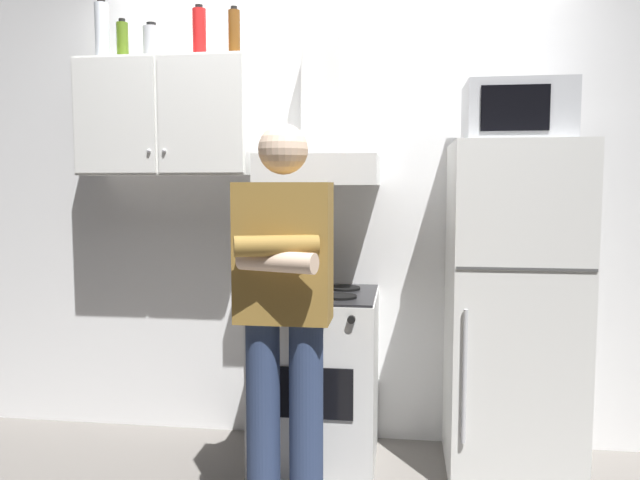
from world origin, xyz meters
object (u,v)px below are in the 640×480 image
bottle_beer_brown (234,34)px  bottle_soda_red (199,34)px  bottle_canister_steel (152,43)px  range_hood (320,146)px  person_standing (284,309)px  stove_oven (317,376)px  microwave (517,113)px  bottle_vodka_clear (102,32)px  bottle_olive_oil (122,42)px  refrigerator (512,310)px  upper_cabinet (169,118)px

bottle_beer_brown → bottle_soda_red: bearing=-176.4°
bottle_beer_brown → bottle_canister_steel: bearing=-178.2°
range_hood → person_standing: range_hood is taller
range_hood → bottle_soda_red: 0.87m
stove_oven → microwave: bearing=1.2°
microwave → bottle_vodka_clear: bearing=177.0°
microwave → bottle_olive_oil: bearing=176.6°
person_standing → bottle_soda_red: bearing=127.8°
refrigerator → bottle_beer_brown: bottle_beer_brown is taller
range_hood → bottle_olive_oil: size_ratio=3.38×
stove_oven → person_standing: bearing=-94.7°
bottle_canister_steel → bottle_vodka_clear: bearing=-175.8°
bottle_olive_oil → bottle_beer_brown: bottle_beer_brown is taller
bottle_soda_red → refrigerator: bearing=-5.4°
bottle_canister_steel → stove_oven: bearing=-9.4°
stove_oven → microwave: (0.95, 0.02, 1.31)m
bottle_olive_oil → refrigerator: bearing=-4.0°
range_hood → refrigerator: size_ratio=0.47×
person_standing → bottle_canister_steel: 1.68m
stove_oven → bottle_canister_steel: size_ratio=4.40×
microwave → bottle_soda_red: size_ratio=1.71×
bottle_vodka_clear → bottle_canister_steel: bearing=4.2°
refrigerator → microwave: microwave is taller
person_standing → bottle_vodka_clear: bottle_vodka_clear is taller
bottle_olive_oil → bottle_beer_brown: (0.60, 0.02, 0.02)m
stove_oven → person_standing: person_standing is taller
refrigerator → bottle_soda_red: bearing=174.6°
bottle_canister_steel → refrigerator: bearing=-4.6°
bottle_canister_steel → bottle_vodka_clear: size_ratio=0.62×
microwave → refrigerator: bearing=-89.1°
person_standing → bottle_olive_oil: size_ratio=7.39×
person_standing → bottle_beer_brown: size_ratio=6.10×
refrigerator → stove_oven: bearing=-180.0°
stove_oven → bottle_beer_brown: bearing=160.2°
microwave → person_standing: bearing=-148.0°
bottle_olive_oil → person_standing: bearing=-36.6°
microwave → bottle_beer_brown: size_ratio=1.78×
upper_cabinet → bottle_vodka_clear: bearing=179.3°
microwave → bottle_canister_steel: bearing=176.0°
upper_cabinet → bottle_olive_oil: size_ratio=4.06×
microwave → bottle_vodka_clear: size_ratio=1.49×
refrigerator → bottle_soda_red: (-1.59, 0.15, 1.38)m
bottle_soda_red → bottle_vodka_clear: bearing=-177.6°
microwave → person_standing: 1.45m
upper_cabinet → person_standing: bearing=-44.3°
refrigerator → person_standing: 1.17m
person_standing → bottle_vodka_clear: bearing=146.5°
upper_cabinet → bottle_soda_red: bearing=9.2°
bottle_canister_steel → bottle_beer_brown: 0.44m
person_standing → bottle_canister_steel: bottle_canister_steel is taller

